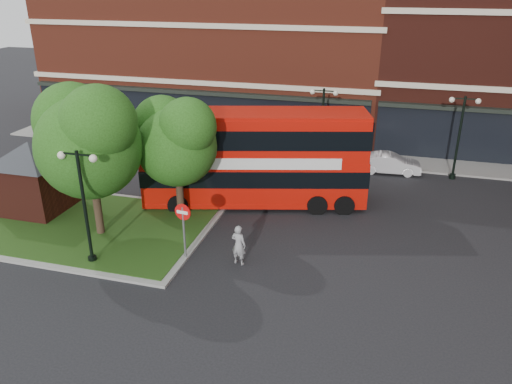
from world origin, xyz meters
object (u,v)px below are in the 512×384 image
(car_silver, at_px, (225,140))
(woman, at_px, (239,245))
(bus, at_px, (254,152))
(car_white, at_px, (390,163))

(car_silver, bearing_deg, woman, -162.00)
(woman, bearing_deg, car_silver, -56.40)
(bus, distance_m, woman, 6.51)
(bus, distance_m, car_white, 9.75)
(car_white, bearing_deg, bus, 129.88)
(bus, relative_size, woman, 6.58)
(bus, distance_m, car_silver, 9.47)
(woman, bearing_deg, car_white, -101.86)
(woman, xyz_separation_m, car_white, (5.80, 12.71, -0.28))
(bus, bearing_deg, car_silver, 103.63)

